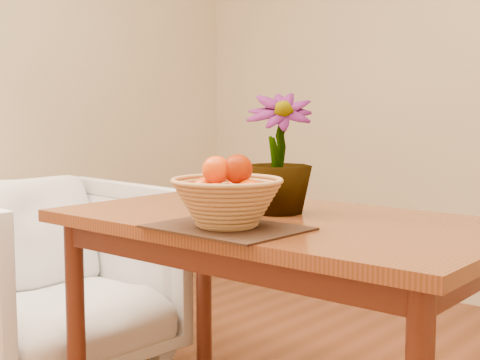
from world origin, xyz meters
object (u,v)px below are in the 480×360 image
Objects in this scene: wicker_basket at (227,204)px; armchair at (52,268)px; table at (279,244)px; potted_plant at (278,153)px.

armchair is at bearing 170.39° from wicker_basket.
table is at bearing 93.59° from wicker_basket.
table is 1.63× the size of armchair.
armchair is (-1.12, 0.19, -0.39)m from wicker_basket.
wicker_basket is 0.34m from potted_plant.
wicker_basket is 0.36× the size of armchair.
potted_plant is at bearing 100.13° from wicker_basket.
wicker_basket is (0.02, -0.27, 0.16)m from table.
wicker_basket reaches higher than armchair.
armchair is at bearing -175.97° from table.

